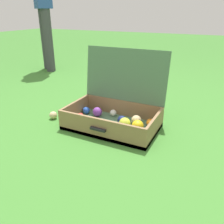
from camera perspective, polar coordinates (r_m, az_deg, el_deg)
ground_plane at (r=1.66m, az=1.03°, el=-4.38°), size 16.00×16.00×0.00m
open_suitcase at (r=1.69m, az=1.13°, el=0.57°), size 0.65×0.47×0.53m
stray_ball_on_grass at (r=1.87m, az=-14.23°, el=-0.77°), size 0.06×0.06×0.06m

